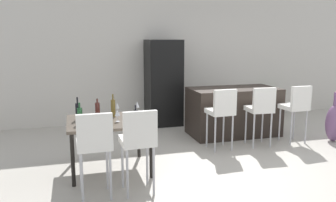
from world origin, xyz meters
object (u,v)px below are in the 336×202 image
Objects in this scene: wine_bottle_near at (80,116)px; wine_bottle_corner at (78,111)px; bar_chair_right at (296,105)px; wine_bottle_left at (113,108)px; wine_glass_end at (117,106)px; wine_glass_inner at (137,105)px; bar_chair_left at (222,110)px; dining_chair_far at (138,138)px; dining_chair_near at (94,142)px; wine_bottle_right at (136,117)px; kitchen_island at (233,111)px; refrigerator at (163,83)px; wine_bottle_middle at (97,110)px; floor_vase at (334,122)px; dining_table at (109,125)px; potted_plant at (275,102)px; bar_chair_middle at (261,107)px; wine_glass_far at (117,113)px.

wine_bottle_corner reaches higher than wine_bottle_near.
wine_bottle_left is (-3.27, -0.22, 0.17)m from bar_chair_right.
wine_glass_inner is (0.31, -0.02, 0.00)m from wine_glass_end.
bar_chair_left is 1.00× the size of dining_chair_far.
wine_bottle_right is at bearing 37.54° from dining_chair_near.
kitchen_island is 1.62× the size of dining_chair_near.
wine_glass_end is (-0.14, 0.79, 0.01)m from wine_bottle_right.
bar_chair_left reaches higher than wine_glass_end.
wine_bottle_right is at bearing -22.79° from wine_bottle_near.
refrigerator reaches higher than wine_bottle_corner.
wine_bottle_middle is (0.26, 0.33, -0.00)m from wine_bottle_near.
wine_bottle_near is 1.66× the size of wine_glass_inner.
wine_bottle_corner is 0.63m from wine_glass_end.
wine_bottle_right is (0.22, -0.61, -0.02)m from wine_bottle_left.
wine_bottle_right is 0.81m from wine_glass_end.
dining_table is at bearing -175.81° from floor_vase.
potted_plant is at bearing 40.51° from bar_chair_left.
wine_bottle_corner is (-3.77, -0.27, 0.17)m from bar_chair_right.
wine_bottle_near reaches higher than kitchen_island.
wine_bottle_corner reaches higher than dining_table.
wine_glass_end is (-2.48, -0.03, 0.17)m from bar_chair_middle.
wine_glass_far is 0.29× the size of potted_plant.
wine_glass_inner is (-1.44, -0.05, 0.17)m from bar_chair_left.
kitchen_island is 2.28m from wine_glass_inner.
wine_bottle_right is (-1.61, -0.83, 0.15)m from bar_chair_left.
kitchen_island is 3.10m from dining_chair_far.
wine_glass_end is at bearing 29.36° from wine_bottle_middle.
wine_bottle_middle reaches higher than wine_glass_inner.
bar_chair_left is 3.26× the size of wine_bottle_corner.
wine_glass_inner is at bearing 179.20° from floor_vase.
wine_bottle_near is (-3.75, -0.53, 0.16)m from bar_chair_right.
bar_chair_middle is 1.51m from floor_vase.
potted_plant is at bearing 86.56° from floor_vase.
wine_bottle_left is at bearing -156.98° from wine_glass_inner.
wine_bottle_corner is at bearing -173.41° from bar_chair_left.
dining_chair_near is at bearing -116.64° from wine_glass_far.
dining_chair_near reaches higher than dining_table.
dining_chair_far is at bearing -142.72° from bar_chair_left.
dining_chair_far is 3.63× the size of wine_bottle_near.
potted_plant is (1.60, 1.99, -0.35)m from bar_chair_middle.
wine_bottle_near is 0.42m from wine_bottle_middle.
wine_glass_end is at bearing 176.81° from wine_glass_inner.
refrigerator is at bearing 103.26° from bar_chair_left.
dining_chair_near reaches higher than wine_bottle_near.
dining_chair_far reaches higher than wine_bottle_right.
wine_bottle_corner is at bearing -167.08° from wine_bottle_middle.
wine_bottle_left reaches higher than bar_chair_right.
wine_bottle_corner is (-0.67, 0.99, 0.17)m from dining_chair_far.
bar_chair_middle is (0.73, 0.00, 0.00)m from bar_chair_left.
dining_table is 0.45m from wine_bottle_near.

